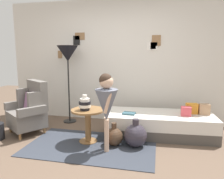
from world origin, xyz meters
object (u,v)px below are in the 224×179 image
object	(u,v)px
floor_lamp	(68,56)
person_child	(106,102)
side_table	(88,119)
book_on_daybed	(129,113)
armchair	(30,109)
demijohn_far	(136,135)
daybed	(159,124)
demijohn_near	(114,136)
vase_striped	(85,104)

from	to	relation	value
floor_lamp	person_child	size ratio (longest dim) A/B	1.38
side_table	floor_lamp	bearing A→B (deg)	127.98
person_child	book_on_daybed	size ratio (longest dim) A/B	5.39
armchair	demijohn_far	size ratio (longest dim) A/B	2.14
daybed	book_on_daybed	xyz separation A→B (m)	(-0.54, -0.16, 0.22)
side_table	book_on_daybed	distance (m)	0.76
side_table	floor_lamp	size ratio (longest dim) A/B	0.34
side_table	demijohn_far	world-z (taller)	side_table
armchair	side_table	world-z (taller)	armchair
floor_lamp	demijohn_far	xyz separation A→B (m)	(1.54, -0.97, -1.23)
floor_lamp	book_on_daybed	world-z (taller)	floor_lamp
person_child	demijohn_near	bearing A→B (deg)	70.78
floor_lamp	demijohn_near	size ratio (longest dim) A/B	4.34
armchair	vase_striped	bearing A→B (deg)	-12.41
armchair	book_on_daybed	xyz separation A→B (m)	(1.84, 0.22, -0.02)
vase_striped	demijohn_near	world-z (taller)	vase_striped
vase_striped	floor_lamp	world-z (taller)	floor_lamp
book_on_daybed	side_table	bearing A→B (deg)	-145.93
demijohn_near	demijohn_far	bearing A→B (deg)	4.71
vase_striped	demijohn_near	xyz separation A→B (m)	(0.48, 0.01, -0.52)
floor_lamp	side_table	bearing A→B (deg)	-52.02
daybed	floor_lamp	size ratio (longest dim) A/B	1.19
armchair	person_child	distance (m)	1.69
book_on_daybed	vase_striped	bearing A→B (deg)	-143.95
person_child	demijohn_far	distance (m)	0.75
person_child	demijohn_near	size ratio (longest dim) A/B	3.15
vase_striped	book_on_daybed	distance (m)	0.85
floor_lamp	demijohn_far	distance (m)	2.20
person_child	book_on_daybed	bearing A→B (deg)	69.85
daybed	demijohn_near	distance (m)	0.95
floor_lamp	demijohn_far	world-z (taller)	floor_lamp
book_on_daybed	demijohn_near	bearing A→B (deg)	-110.56
floor_lamp	person_child	bearing A→B (deg)	-46.97
daybed	demijohn_far	world-z (taller)	demijohn_far
armchair	floor_lamp	xyz separation A→B (m)	(0.46, 0.75, 0.98)
demijohn_near	daybed	bearing A→B (deg)	41.39
armchair	person_child	xyz separation A→B (m)	(1.59, -0.46, 0.33)
daybed	demijohn_far	distance (m)	0.71
vase_striped	demijohn_far	bearing A→B (deg)	2.61
person_child	book_on_daybed	distance (m)	0.80
person_child	daybed	bearing A→B (deg)	46.76
side_table	demijohn_near	xyz separation A→B (m)	(0.45, -0.04, -0.25)
daybed	person_child	world-z (taller)	person_child
vase_striped	demijohn_near	distance (m)	0.71
person_child	floor_lamp	bearing A→B (deg)	133.03
vase_striped	demijohn_near	bearing A→B (deg)	1.10
floor_lamp	book_on_daybed	size ratio (longest dim) A/B	7.43
daybed	armchair	bearing A→B (deg)	-170.94
floor_lamp	person_child	world-z (taller)	floor_lamp
book_on_daybed	floor_lamp	bearing A→B (deg)	158.87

